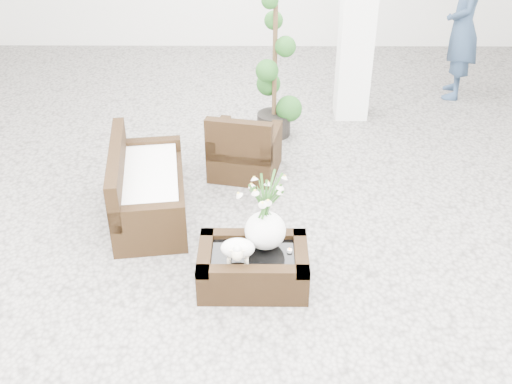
{
  "coord_description": "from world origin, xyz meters",
  "views": [
    {
      "loc": [
        0.03,
        -4.55,
        3.42
      ],
      "look_at": [
        0.0,
        -0.1,
        0.62
      ],
      "focal_mm": 43.18,
      "sensor_mm": 36.0,
      "label": 1
    }
  ],
  "objects_px": {
    "loveseat": "(148,182)",
    "topiary": "(275,68)",
    "armchair": "(245,142)",
    "coffee_table": "(253,268)"
  },
  "relations": [
    {
      "from": "loveseat",
      "to": "topiary",
      "type": "bearing_deg",
      "value": -43.4
    },
    {
      "from": "armchair",
      "to": "topiary",
      "type": "height_order",
      "value": "topiary"
    },
    {
      "from": "topiary",
      "to": "loveseat",
      "type": "bearing_deg",
      "value": -125.16
    },
    {
      "from": "coffee_table",
      "to": "topiary",
      "type": "xyz_separation_m",
      "value": [
        0.22,
        2.78,
        0.69
      ]
    },
    {
      "from": "loveseat",
      "to": "armchair",
      "type": "bearing_deg",
      "value": -55.71
    },
    {
      "from": "coffee_table",
      "to": "armchair",
      "type": "xyz_separation_m",
      "value": [
        -0.11,
        1.86,
        0.21
      ]
    },
    {
      "from": "topiary",
      "to": "armchair",
      "type": "bearing_deg",
      "value": -109.6
    },
    {
      "from": "coffee_table",
      "to": "armchair",
      "type": "relative_size",
      "value": 1.21
    },
    {
      "from": "coffee_table",
      "to": "loveseat",
      "type": "relative_size",
      "value": 0.65
    },
    {
      "from": "coffee_table",
      "to": "topiary",
      "type": "distance_m",
      "value": 2.88
    }
  ]
}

